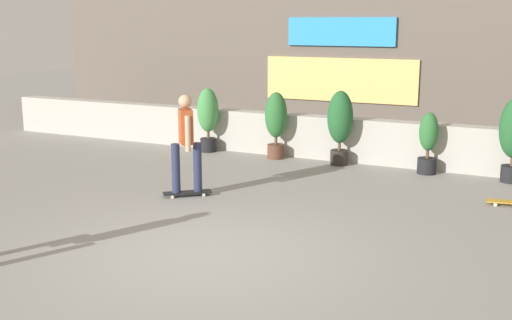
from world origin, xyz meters
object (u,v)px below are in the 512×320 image
(potted_plant_2, at_px, (340,122))
(skater_by_wall_left, at_px, (186,141))
(potted_plant_0, at_px, (208,115))
(potted_plant_3, at_px, (428,142))
(potted_plant_1, at_px, (276,121))

(potted_plant_2, height_order, skater_by_wall_left, skater_by_wall_left)
(potted_plant_0, bearing_deg, skater_by_wall_left, -65.19)
(potted_plant_3, bearing_deg, potted_plant_2, -180.00)
(potted_plant_1, distance_m, potted_plant_2, 1.41)
(potted_plant_1, xyz_separation_m, skater_by_wall_left, (-0.09, -3.39, 0.13))
(potted_plant_1, bearing_deg, skater_by_wall_left, -91.50)
(potted_plant_0, distance_m, potted_plant_2, 3.06)
(potted_plant_0, bearing_deg, potted_plant_1, 0.00)
(potted_plant_0, bearing_deg, potted_plant_2, -0.00)
(potted_plant_2, relative_size, skater_by_wall_left, 0.89)
(potted_plant_3, bearing_deg, potted_plant_0, -180.00)
(potted_plant_1, bearing_deg, potted_plant_2, -0.00)
(potted_plant_3, xyz_separation_m, skater_by_wall_left, (-3.25, -3.39, 0.32))
(potted_plant_1, relative_size, potted_plant_3, 1.19)
(potted_plant_1, distance_m, skater_by_wall_left, 3.39)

